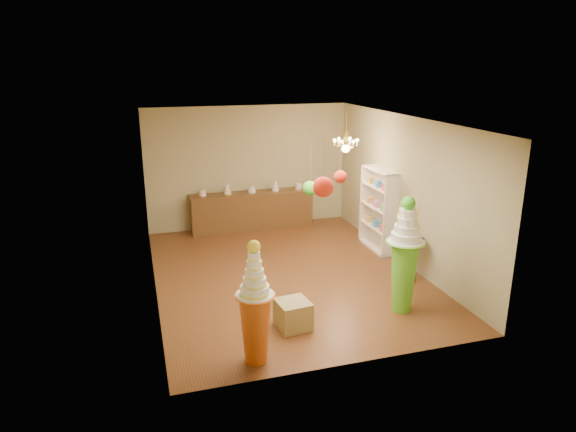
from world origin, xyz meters
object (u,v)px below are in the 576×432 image
object	(u,v)px
pedestal_orange	(255,317)
sideboard	(252,210)
pedestal_green	(404,263)
round_table	(406,253)

from	to	relation	value
pedestal_orange	sideboard	distance (m)	5.91
pedestal_orange	sideboard	bearing A→B (deg)	77.50
pedestal_green	round_table	bearing A→B (deg)	58.67
pedestal_green	pedestal_orange	size ratio (longest dim) A/B	1.10
pedestal_green	sideboard	size ratio (longest dim) A/B	0.65
pedestal_orange	round_table	bearing A→B (deg)	29.44
pedestal_green	round_table	xyz separation A→B (m)	(0.69, 1.13, -0.32)
pedestal_green	sideboard	bearing A→B (deg)	105.81
sideboard	round_table	size ratio (longest dim) A/B	3.53
pedestal_orange	sideboard	world-z (taller)	pedestal_orange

